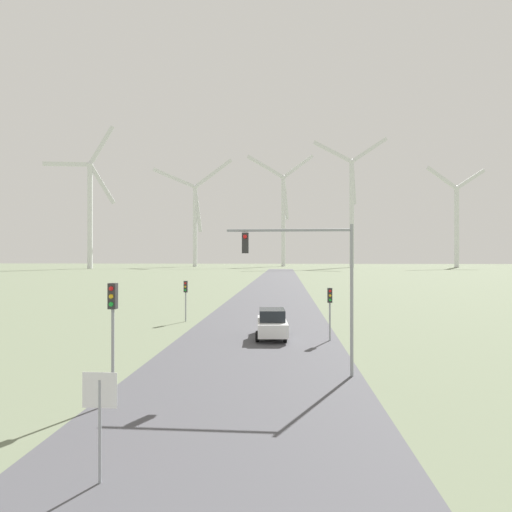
{
  "coord_description": "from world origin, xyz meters",
  "views": [
    {
      "loc": [
        1.67,
        -1.14,
        5.1
      ],
      "look_at": [
        0.0,
        21.92,
        5.16
      ],
      "focal_mm": 28.0,
      "sensor_mm": 36.0,
      "label": 1
    }
  ],
  "objects_px": {
    "stop_sign_near": "(100,406)",
    "wind_turbine_right": "(352,203)",
    "traffic_light_post_near_right": "(330,302)",
    "traffic_light_post_mid_left": "(186,292)",
    "traffic_light_mast_overhead": "(308,266)",
    "wind_turbine_center": "(283,211)",
    "car_approaching": "(272,323)",
    "wind_turbine_left": "(195,216)",
    "wind_turbine_far_right": "(457,217)",
    "traffic_light_post_near_left": "(113,315)",
    "wind_turbine_far_left": "(90,204)"
  },
  "relations": [
    {
      "from": "traffic_light_post_near_left",
      "to": "wind_turbine_left",
      "type": "bearing_deg",
      "value": 102.04
    },
    {
      "from": "wind_turbine_center",
      "to": "car_approaching",
      "type": "bearing_deg",
      "value": -89.99
    },
    {
      "from": "wind_turbine_far_right",
      "to": "traffic_light_mast_overhead",
      "type": "bearing_deg",
      "value": -114.22
    },
    {
      "from": "wind_turbine_far_left",
      "to": "wind_turbine_right",
      "type": "relative_size",
      "value": 0.98
    },
    {
      "from": "traffic_light_mast_overhead",
      "to": "wind_turbine_left",
      "type": "bearing_deg",
      "value": 104.27
    },
    {
      "from": "wind_turbine_center",
      "to": "wind_turbine_far_right",
      "type": "bearing_deg",
      "value": -10.36
    },
    {
      "from": "traffic_light_post_near_right",
      "to": "traffic_light_post_near_left",
      "type": "bearing_deg",
      "value": -128.22
    },
    {
      "from": "wind_turbine_center",
      "to": "wind_turbine_far_right",
      "type": "relative_size",
      "value": 1.27
    },
    {
      "from": "traffic_light_post_near_left",
      "to": "wind_turbine_far_right",
      "type": "xyz_separation_m",
      "value": [
        89.64,
        187.53,
        21.39
      ]
    },
    {
      "from": "traffic_light_mast_overhead",
      "to": "wind_turbine_right",
      "type": "xyz_separation_m",
      "value": [
        31.73,
        181.11,
        27.11
      ]
    },
    {
      "from": "traffic_light_post_near_right",
      "to": "wind_turbine_center",
      "type": "xyz_separation_m",
      "value": [
        -3.58,
        191.89,
        27.87
      ]
    },
    {
      "from": "traffic_light_post_mid_left",
      "to": "wind_turbine_left",
      "type": "xyz_separation_m",
      "value": [
        -39.51,
        176.39,
        24.63
      ]
    },
    {
      "from": "traffic_light_post_mid_left",
      "to": "traffic_light_mast_overhead",
      "type": "xyz_separation_m",
      "value": [
        8.82,
        -13.66,
        2.33
      ]
    },
    {
      "from": "wind_turbine_center",
      "to": "wind_turbine_far_left",
      "type": "bearing_deg",
      "value": -150.01
    },
    {
      "from": "traffic_light_post_near_left",
      "to": "traffic_light_post_near_right",
      "type": "bearing_deg",
      "value": 51.78
    },
    {
      "from": "traffic_light_post_near_right",
      "to": "traffic_light_mast_overhead",
      "type": "bearing_deg",
      "value": -103.38
    },
    {
      "from": "wind_turbine_left",
      "to": "stop_sign_near",
      "type": "bearing_deg",
      "value": -77.74
    },
    {
      "from": "stop_sign_near",
      "to": "wind_turbine_right",
      "type": "height_order",
      "value": "wind_turbine_right"
    },
    {
      "from": "car_approaching",
      "to": "wind_turbine_center",
      "type": "height_order",
      "value": "wind_turbine_center"
    },
    {
      "from": "wind_turbine_right",
      "to": "traffic_light_post_mid_left",
      "type": "bearing_deg",
      "value": -103.61
    },
    {
      "from": "wind_turbine_far_left",
      "to": "traffic_light_post_near_right",
      "type": "bearing_deg",
      "value": -58.6
    },
    {
      "from": "stop_sign_near",
      "to": "car_approaching",
      "type": "height_order",
      "value": "stop_sign_near"
    },
    {
      "from": "wind_turbine_far_right",
      "to": "wind_turbine_center",
      "type": "bearing_deg",
      "value": 169.64
    },
    {
      "from": "traffic_light_post_near_right",
      "to": "traffic_light_post_mid_left",
      "type": "height_order",
      "value": "traffic_light_post_mid_left"
    },
    {
      "from": "traffic_light_mast_overhead",
      "to": "wind_turbine_right",
      "type": "relative_size",
      "value": 0.1
    },
    {
      "from": "stop_sign_near",
      "to": "traffic_light_post_mid_left",
      "type": "xyz_separation_m",
      "value": [
        -3.66,
        22.24,
        0.61
      ]
    },
    {
      "from": "traffic_light_post_mid_left",
      "to": "traffic_light_post_near_right",
      "type": "bearing_deg",
      "value": -31.13
    },
    {
      "from": "wind_turbine_right",
      "to": "car_approaching",
      "type": "bearing_deg",
      "value": -100.96
    },
    {
      "from": "traffic_light_mast_overhead",
      "to": "wind_turbine_far_left",
      "type": "relative_size",
      "value": 0.1
    },
    {
      "from": "traffic_light_mast_overhead",
      "to": "traffic_light_post_near_right",
      "type": "bearing_deg",
      "value": 76.62
    },
    {
      "from": "traffic_light_post_near_left",
      "to": "wind_turbine_far_right",
      "type": "height_order",
      "value": "wind_turbine_far_right"
    },
    {
      "from": "stop_sign_near",
      "to": "traffic_light_post_near_left",
      "type": "xyz_separation_m",
      "value": [
        -1.83,
        4.78,
        1.31
      ]
    },
    {
      "from": "traffic_light_mast_overhead",
      "to": "car_approaching",
      "type": "distance_m",
      "value": 8.87
    },
    {
      "from": "traffic_light_post_near_right",
      "to": "wind_turbine_left",
      "type": "xyz_separation_m",
      "value": [
        -50.07,
        182.76,
        24.63
      ]
    },
    {
      "from": "car_approaching",
      "to": "wind_turbine_center",
      "type": "relative_size",
      "value": 0.07
    },
    {
      "from": "stop_sign_near",
      "to": "traffic_light_mast_overhead",
      "type": "bearing_deg",
      "value": 58.96
    },
    {
      "from": "traffic_light_post_near_left",
      "to": "wind_turbine_right",
      "type": "xyz_separation_m",
      "value": [
        38.73,
        184.91,
        28.74
      ]
    },
    {
      "from": "wind_turbine_left",
      "to": "wind_turbine_far_right",
      "type": "bearing_deg",
      "value": -2.76
    },
    {
      "from": "wind_turbine_right",
      "to": "traffic_light_post_near_right",
      "type": "bearing_deg",
      "value": -99.79
    },
    {
      "from": "wind_turbine_left",
      "to": "wind_turbine_right",
      "type": "distance_m",
      "value": 80.71
    },
    {
      "from": "traffic_light_post_near_left",
      "to": "wind_turbine_far_left",
      "type": "bearing_deg",
      "value": 117.03
    },
    {
      "from": "traffic_light_post_near_right",
      "to": "wind_turbine_far_right",
      "type": "distance_m",
      "value": 195.37
    },
    {
      "from": "traffic_light_mast_overhead",
      "to": "wind_turbine_center",
      "type": "relative_size",
      "value": 0.1
    },
    {
      "from": "wind_turbine_far_left",
      "to": "wind_turbine_far_right",
      "type": "bearing_deg",
      "value": 11.09
    },
    {
      "from": "stop_sign_near",
      "to": "wind_turbine_left",
      "type": "xyz_separation_m",
      "value": [
        -43.17,
        198.63,
        25.24
      ]
    },
    {
      "from": "traffic_light_post_mid_left",
      "to": "wind_turbine_left",
      "type": "relative_size",
      "value": 0.06
    },
    {
      "from": "traffic_light_post_mid_left",
      "to": "wind_turbine_far_right",
      "type": "relative_size",
      "value": 0.07
    },
    {
      "from": "traffic_light_post_near_left",
      "to": "traffic_light_mast_overhead",
      "type": "height_order",
      "value": "traffic_light_mast_overhead"
    },
    {
      "from": "stop_sign_near",
      "to": "wind_turbine_left",
      "type": "height_order",
      "value": "wind_turbine_left"
    },
    {
      "from": "car_approaching",
      "to": "wind_turbine_left",
      "type": "relative_size",
      "value": 0.07
    }
  ]
}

